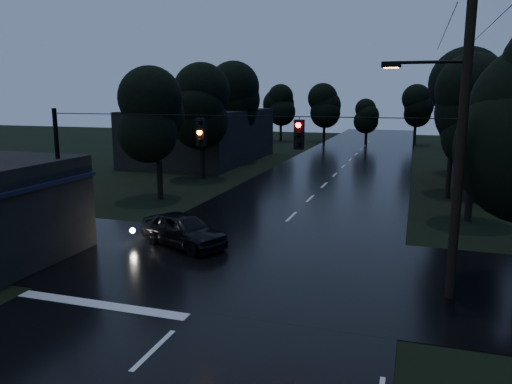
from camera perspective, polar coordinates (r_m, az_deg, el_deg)
The scene contains 14 objects.
main_road at distance 36.64m, azimuth 7.79°, elevation 0.75°, with size 12.00×120.00×0.02m, color black.
cross_street at distance 19.69m, azimuth -1.54°, elevation -8.28°, with size 60.00×9.00×0.02m, color black.
building_far_left at distance 49.95m, azimuth -6.15°, elevation 6.44°, with size 10.00×16.00×5.00m, color black.
utility_pole_main at distance 16.62m, azimuth 22.13°, elevation 5.88°, with size 3.50×0.30×10.00m.
utility_pole_far at distance 33.70m, azimuth 21.46°, elevation 5.84°, with size 2.00×0.30×7.50m.
anchor_pole_left at distance 21.73m, azimuth -21.52°, elevation 0.97°, with size 0.18×0.18×6.00m, color black.
span_signals at distance 17.49m, azimuth -0.99°, elevation 6.87°, with size 15.00×0.37×1.12m.
tree_left_a at distance 31.45m, azimuth -11.21°, elevation 8.56°, with size 3.92×3.92×8.26m.
tree_left_b at distance 38.87m, azimuth -6.26°, elevation 9.71°, with size 4.20×4.20×8.85m.
tree_left_c at distance 48.38m, azimuth -2.04°, elevation 10.49°, with size 4.48×4.48×9.44m.
tree_right_a at distance 27.68m, azimuth 23.90°, elevation 8.28°, with size 4.20×4.20×8.85m.
tree_right_b at distance 35.69m, azimuth 23.62°, elevation 9.34°, with size 4.48×4.48×9.44m.
tree_right_c at distance 45.70m, azimuth 23.20°, elevation 10.04°, with size 4.76×4.76×10.03m.
car at distance 22.01m, azimuth -8.33°, elevation -4.27°, with size 1.75×4.35×1.48m, color black.
Camera 1 is at (6.16, -5.52, 6.55)m, focal length 35.00 mm.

